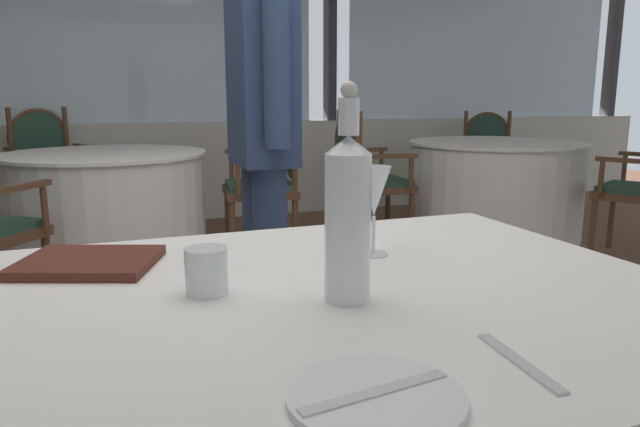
# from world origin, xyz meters

# --- Properties ---
(ground_plane) EXTENTS (14.04, 14.04, 0.00)m
(ground_plane) POSITION_xyz_m (0.00, 0.00, 0.00)
(ground_plane) COLOR brown
(window_wall_far) EXTENTS (10.80, 0.14, 2.70)m
(window_wall_far) POSITION_xyz_m (-0.00, 3.45, 1.08)
(window_wall_far) COLOR beige
(window_wall_far) RESTS_ON ground_plane
(side_plate) EXTENTS (0.21, 0.21, 0.01)m
(side_plate) POSITION_xyz_m (-0.11, -1.22, 0.74)
(side_plate) COLOR white
(side_plate) RESTS_ON foreground_table
(butter_knife) EXTENTS (0.20, 0.04, 0.00)m
(butter_knife) POSITION_xyz_m (-0.11, -1.22, 0.74)
(butter_knife) COLOR silver
(butter_knife) RESTS_ON foreground_table
(dinner_fork) EXTENTS (0.04, 0.18, 0.00)m
(dinner_fork) POSITION_xyz_m (0.11, -1.20, 0.73)
(dinner_fork) COLOR silver
(dinner_fork) RESTS_ON foreground_table
(water_bottle) EXTENTS (0.08, 0.08, 0.37)m
(water_bottle) POSITION_xyz_m (0.00, -0.89, 0.88)
(water_bottle) COLOR white
(water_bottle) RESTS_ON foreground_table
(wine_glass) EXTENTS (0.07, 0.07, 0.20)m
(wine_glass) POSITION_xyz_m (0.17, -0.65, 0.87)
(wine_glass) COLOR white
(wine_glass) RESTS_ON foreground_table
(water_tumbler) EXTENTS (0.08, 0.08, 0.08)m
(water_tumbler) POSITION_xyz_m (-0.22, -0.77, 0.77)
(water_tumbler) COLOR white
(water_tumbler) RESTS_ON foreground_table
(menu_book) EXTENTS (0.32, 0.29, 0.02)m
(menu_book) POSITION_xyz_m (-0.41, -0.52, 0.74)
(menu_book) COLOR #512319
(menu_book) RESTS_ON foreground_table
(background_table_0) EXTENTS (1.33, 1.33, 0.73)m
(background_table_0) POSITION_xyz_m (2.48, 1.97, 0.37)
(background_table_0) COLOR white
(background_table_0) RESTS_ON ground_plane
(dining_chair_0_1) EXTENTS (0.65, 0.64, 0.93)m
(dining_chair_0_1) POSITION_xyz_m (3.07, 2.89, 0.54)
(dining_chair_0_1) COLOR brown
(dining_chair_0_1) RESTS_ON ground_plane
(dining_chair_0_2) EXTENTS (0.49, 0.55, 0.98)m
(dining_chair_0_2) POSITION_xyz_m (1.39, 2.03, 0.56)
(dining_chair_0_2) COLOR brown
(dining_chair_0_2) RESTS_ON ground_plane
(background_table_1) EXTENTS (1.24, 1.24, 0.73)m
(background_table_1) POSITION_xyz_m (-0.34, 2.11, 0.37)
(background_table_1) COLOR white
(background_table_1) RESTS_ON ground_plane
(dining_chair_1_0) EXTENTS (0.52, 0.58, 0.95)m
(dining_chair_1_0) POSITION_xyz_m (0.70, 1.97, 0.56)
(dining_chair_1_0) COLOR brown
(dining_chair_1_0) RESTS_ON ground_plane
(dining_chair_1_1) EXTENTS (0.63, 0.60, 0.99)m
(dining_chair_1_1) POSITION_xyz_m (-0.73, 3.09, 0.58)
(dining_chair_1_1) COLOR brown
(dining_chair_1_1) RESTS_ON ground_plane
(diner_person_1) EXTENTS (0.21, 0.53, 1.68)m
(diner_person_1) POSITION_xyz_m (0.20, 0.38, 0.96)
(diner_person_1) COLOR #334770
(diner_person_1) RESTS_ON ground_plane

